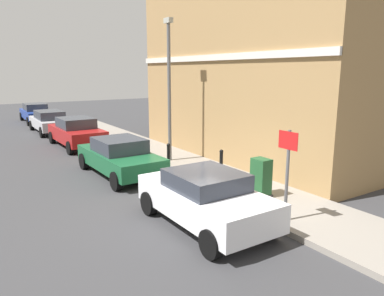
{
  "coord_description": "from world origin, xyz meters",
  "views": [
    {
      "loc": [
        -5.61,
        -8.27,
        3.82
      ],
      "look_at": [
        1.1,
        2.16,
        1.2
      ],
      "focal_mm": 34.05,
      "sensor_mm": 36.0,
      "label": 1
    }
  ],
  "objects_px": {
    "car_silver": "(49,121)",
    "utility_cabinet": "(261,179)",
    "lamppost": "(169,84)",
    "bollard_near_cabinet": "(221,163)",
    "bollard_far_kerb": "(169,156)",
    "car_green": "(120,156)",
    "car_blue": "(36,113)",
    "car_red": "(76,132)",
    "car_white": "(205,198)",
    "street_sign": "(288,162)"
  },
  "relations": [
    {
      "from": "car_red",
      "to": "utility_cabinet",
      "type": "height_order",
      "value": "car_red"
    },
    {
      "from": "car_white",
      "to": "bollard_far_kerb",
      "type": "distance_m",
      "value": 4.87
    },
    {
      "from": "car_blue",
      "to": "lamppost",
      "type": "relative_size",
      "value": 0.79
    },
    {
      "from": "car_white",
      "to": "bollard_far_kerb",
      "type": "height_order",
      "value": "car_white"
    },
    {
      "from": "bollard_near_cabinet",
      "to": "car_blue",
      "type": "bearing_deg",
      "value": 97.21
    },
    {
      "from": "car_green",
      "to": "car_blue",
      "type": "xyz_separation_m",
      "value": [
        0.08,
        17.16,
        0.01
      ]
    },
    {
      "from": "bollard_near_cabinet",
      "to": "lamppost",
      "type": "distance_m",
      "value": 4.23
    },
    {
      "from": "car_red",
      "to": "car_silver",
      "type": "xyz_separation_m",
      "value": [
        -0.22,
        5.37,
        -0.03
      ]
    },
    {
      "from": "car_green",
      "to": "car_blue",
      "type": "relative_size",
      "value": 0.98
    },
    {
      "from": "bollard_near_cabinet",
      "to": "street_sign",
      "type": "xyz_separation_m",
      "value": [
        -0.87,
        -3.78,
        0.96
      ]
    },
    {
      "from": "bollard_near_cabinet",
      "to": "bollard_far_kerb",
      "type": "xyz_separation_m",
      "value": [
        -1.0,
        1.95,
        0.0
      ]
    },
    {
      "from": "car_red",
      "to": "utility_cabinet",
      "type": "bearing_deg",
      "value": -169.48
    },
    {
      "from": "bollard_far_kerb",
      "to": "lamppost",
      "type": "relative_size",
      "value": 0.18
    },
    {
      "from": "car_silver",
      "to": "utility_cabinet",
      "type": "xyz_separation_m",
      "value": [
        2.6,
        -16.42,
        -0.06
      ]
    },
    {
      "from": "car_red",
      "to": "car_blue",
      "type": "distance_m",
      "value": 10.99
    },
    {
      "from": "car_silver",
      "to": "bollard_near_cabinet",
      "type": "xyz_separation_m",
      "value": [
        2.7,
        -14.34,
        -0.04
      ]
    },
    {
      "from": "car_green",
      "to": "bollard_far_kerb",
      "type": "xyz_separation_m",
      "value": [
        1.6,
        -0.86,
        -0.02
      ]
    },
    {
      "from": "car_green",
      "to": "lamppost",
      "type": "bearing_deg",
      "value": -79.62
    },
    {
      "from": "car_green",
      "to": "utility_cabinet",
      "type": "bearing_deg",
      "value": -154.6
    },
    {
      "from": "car_green",
      "to": "bollard_near_cabinet",
      "type": "bearing_deg",
      "value": -138.89
    },
    {
      "from": "car_silver",
      "to": "lamppost",
      "type": "distance_m",
      "value": 11.58
    },
    {
      "from": "car_white",
      "to": "utility_cabinet",
      "type": "distance_m",
      "value": 2.5
    },
    {
      "from": "utility_cabinet",
      "to": "car_silver",
      "type": "bearing_deg",
      "value": 99.02
    },
    {
      "from": "car_green",
      "to": "street_sign",
      "type": "relative_size",
      "value": 1.91
    },
    {
      "from": "car_blue",
      "to": "bollard_near_cabinet",
      "type": "height_order",
      "value": "car_blue"
    },
    {
      "from": "car_red",
      "to": "street_sign",
      "type": "distance_m",
      "value": 12.88
    },
    {
      "from": "car_silver",
      "to": "utility_cabinet",
      "type": "relative_size",
      "value": 3.85
    },
    {
      "from": "car_blue",
      "to": "bollard_near_cabinet",
      "type": "distance_m",
      "value": 20.12
    },
    {
      "from": "car_white",
      "to": "car_silver",
      "type": "height_order",
      "value": "car_white"
    },
    {
      "from": "car_red",
      "to": "car_blue",
      "type": "height_order",
      "value": "car_red"
    },
    {
      "from": "car_red",
      "to": "bollard_far_kerb",
      "type": "xyz_separation_m",
      "value": [
        1.49,
        -7.02,
        -0.07
      ]
    },
    {
      "from": "car_red",
      "to": "street_sign",
      "type": "xyz_separation_m",
      "value": [
        1.61,
        -12.75,
        0.89
      ]
    },
    {
      "from": "street_sign",
      "to": "car_white",
      "type": "bearing_deg",
      "value": 146.15
    },
    {
      "from": "car_white",
      "to": "car_red",
      "type": "xyz_separation_m",
      "value": [
        0.05,
        11.64,
        0.03
      ]
    },
    {
      "from": "lamppost",
      "to": "utility_cabinet",
      "type": "bearing_deg",
      "value": -89.34
    },
    {
      "from": "bollard_near_cabinet",
      "to": "street_sign",
      "type": "relative_size",
      "value": 0.45
    },
    {
      "from": "car_green",
      "to": "car_red",
      "type": "bearing_deg",
      "value": -2.76
    },
    {
      "from": "street_sign",
      "to": "utility_cabinet",
      "type": "bearing_deg",
      "value": 65.56
    },
    {
      "from": "bollard_near_cabinet",
      "to": "bollard_far_kerb",
      "type": "height_order",
      "value": "same"
    },
    {
      "from": "car_silver",
      "to": "car_blue",
      "type": "distance_m",
      "value": 5.63
    },
    {
      "from": "car_white",
      "to": "bollard_near_cabinet",
      "type": "bearing_deg",
      "value": -44.02
    },
    {
      "from": "car_silver",
      "to": "lamppost",
      "type": "bearing_deg",
      "value": -167.16
    },
    {
      "from": "car_green",
      "to": "car_red",
      "type": "height_order",
      "value": "car_red"
    },
    {
      "from": "car_white",
      "to": "bollard_far_kerb",
      "type": "relative_size",
      "value": 3.81
    },
    {
      "from": "car_green",
      "to": "bollard_near_cabinet",
      "type": "relative_size",
      "value": 4.23
    },
    {
      "from": "car_red",
      "to": "utility_cabinet",
      "type": "relative_size",
      "value": 3.86
    },
    {
      "from": "car_red",
      "to": "bollard_far_kerb",
      "type": "distance_m",
      "value": 7.17
    },
    {
      "from": "car_red",
      "to": "car_silver",
      "type": "relative_size",
      "value": 1.0
    },
    {
      "from": "lamppost",
      "to": "street_sign",
      "type": "bearing_deg",
      "value": -95.7
    },
    {
      "from": "street_sign",
      "to": "lamppost",
      "type": "bearing_deg",
      "value": 84.3
    }
  ]
}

